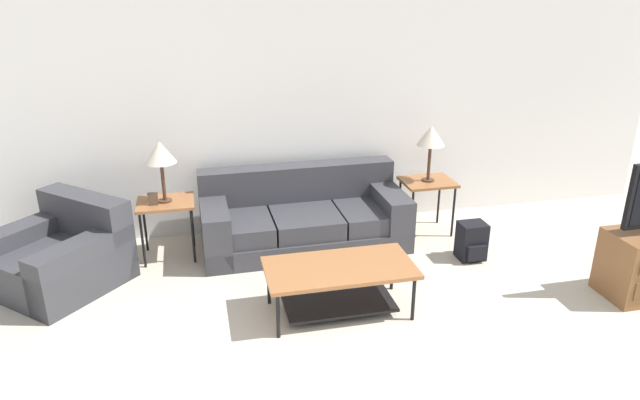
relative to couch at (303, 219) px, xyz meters
name	(u,v)px	position (x,y,z in m)	size (l,w,h in m)	color
wall_back	(295,117)	(0.03, 0.57, 1.01)	(9.12, 0.06, 2.60)	white
couch	(303,219)	(0.00, 0.00, 0.00)	(2.21, 1.00, 0.82)	#38383D
armchair	(61,256)	(-2.44, -0.35, -0.01)	(1.48, 1.48, 0.80)	#38383D
coffee_table	(339,278)	(0.03, -1.44, 0.04)	(1.29, 0.66, 0.45)	#935B33
side_table_left	(166,207)	(-1.44, 0.00, 0.27)	(0.58, 0.48, 0.63)	#935B33
side_table_right	(427,186)	(1.44, 0.00, 0.27)	(0.58, 0.48, 0.63)	#935B33
table_lamp_left	(160,154)	(-1.44, 0.00, 0.85)	(0.31, 0.31, 0.64)	#472D1E
table_lamp_right	(431,137)	(1.44, 0.00, 0.85)	(0.31, 0.31, 0.64)	#472D1E
backpack	(472,241)	(1.65, -0.76, -0.10)	(0.28, 0.30, 0.40)	black
picture_frame	(153,199)	(-1.55, -0.07, 0.40)	(0.10, 0.04, 0.13)	#4C3828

